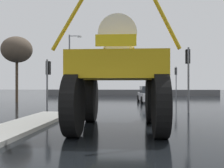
{
  "coord_description": "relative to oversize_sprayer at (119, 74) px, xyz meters",
  "views": [
    {
      "loc": [
        0.93,
        -5.38,
        1.67
      ],
      "look_at": [
        -0.24,
        7.13,
        1.69
      ],
      "focal_mm": 42.42,
      "sensor_mm": 36.0,
      "label": 1
    }
  ],
  "objects": [
    {
      "name": "ground_plane",
      "position": [
        -0.25,
        13.26,
        -2.09
      ],
      "size": [
        120.0,
        120.0,
        0.0
      ],
      "primitive_type": "plane",
      "color": "black"
    },
    {
      "name": "median_island",
      "position": [
        -3.74,
        -1.33,
        -2.01
      ],
      "size": [
        1.71,
        11.36,
        0.15
      ],
      "primitive_type": "cube",
      "color": "gray",
      "rests_on": "ground"
    },
    {
      "name": "oversize_sprayer",
      "position": [
        0.0,
        0.0,
        0.0
      ],
      "size": [
        4.07,
        5.81,
        4.74
      ],
      "rotation": [
        0.0,
        0.0,
        1.59
      ],
      "color": "black",
      "rests_on": "ground"
    },
    {
      "name": "sedan_ahead",
      "position": [
        1.83,
        15.21,
        -1.37
      ],
      "size": [
        2.23,
        4.26,
        1.52
      ],
      "rotation": [
        0.0,
        0.0,
        1.68
      ],
      "color": "silver",
      "rests_on": "ground"
    },
    {
      "name": "traffic_signal_near_left",
      "position": [
        -4.87,
        6.02,
        0.26
      ],
      "size": [
        0.24,
        0.54,
        3.23
      ],
      "color": "slate",
      "rests_on": "ground"
    },
    {
      "name": "traffic_signal_near_right",
      "position": [
        3.72,
        6.01,
        0.73
      ],
      "size": [
        0.24,
        0.54,
        3.87
      ],
      "color": "slate",
      "rests_on": "ground"
    },
    {
      "name": "traffic_signal_far_left",
      "position": [
        5.28,
        21.63,
        0.66
      ],
      "size": [
        0.24,
        0.55,
        3.77
      ],
      "color": "slate",
      "rests_on": "ground"
    },
    {
      "name": "streetlight_far_left",
      "position": [
        -7.71,
        22.69,
        2.32
      ],
      "size": [
        1.64,
        0.24,
        7.97
      ],
      "color": "slate",
      "rests_on": "ground"
    },
    {
      "name": "bare_tree_left",
      "position": [
        -10.64,
        13.94,
        2.86
      ],
      "size": [
        2.9,
        2.9,
        6.21
      ],
      "color": "#473828",
      "rests_on": "ground"
    },
    {
      "name": "roadside_barrier",
      "position": [
        -0.25,
        29.28,
        -1.64
      ],
      "size": [
        25.78,
        0.24,
        0.9
      ],
      "primitive_type": "cube",
      "color": "#59595B",
      "rests_on": "ground"
    }
  ]
}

